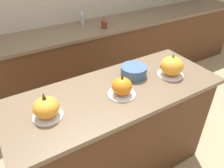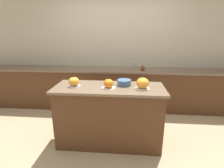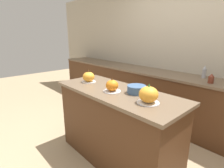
% 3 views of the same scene
% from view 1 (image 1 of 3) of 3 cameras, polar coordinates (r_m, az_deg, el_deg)
% --- Properties ---
extents(ground_plane, '(12.00, 12.00, 0.00)m').
position_cam_1_polar(ground_plane, '(2.24, 0.96, -20.99)').
color(ground_plane, tan).
extents(kitchen_island, '(1.60, 0.64, 0.92)m').
position_cam_1_polar(kitchen_island, '(1.88, 1.09, -12.93)').
color(kitchen_island, '#4C2D19').
rests_on(kitchen_island, ground_plane).
extents(back_counter, '(6.00, 0.60, 0.90)m').
position_cam_1_polar(back_counter, '(2.87, -13.27, 4.21)').
color(back_counter, '#4C2D19').
rests_on(back_counter, ground_plane).
extents(pumpkin_cake_left, '(0.19, 0.19, 0.18)m').
position_cam_1_polar(pumpkin_cake_left, '(1.37, -16.79, -6.03)').
color(pumpkin_cake_left, silver).
rests_on(pumpkin_cake_left, kitchen_island).
extents(pumpkin_cake_center, '(0.20, 0.20, 0.17)m').
position_cam_1_polar(pumpkin_cake_center, '(1.50, 2.69, -0.78)').
color(pumpkin_cake_center, silver).
rests_on(pumpkin_cake_center, kitchen_island).
extents(pumpkin_cake_right, '(0.21, 0.21, 0.19)m').
position_cam_1_polar(pumpkin_cake_right, '(1.77, 15.30, 4.45)').
color(pumpkin_cake_right, silver).
rests_on(pumpkin_cake_right, kitchen_island).
extents(bottle_tall, '(0.06, 0.06, 0.19)m').
position_cam_1_polar(bottle_tall, '(2.89, -7.78, 16.75)').
color(bottle_tall, '#99999E').
rests_on(bottle_tall, back_counter).
extents(bottle_short, '(0.07, 0.07, 0.13)m').
position_cam_1_polar(bottle_short, '(2.77, -2.05, 15.61)').
color(bottle_short, maroon).
rests_on(bottle_short, back_counter).
extents(mixing_bowl, '(0.20, 0.20, 0.08)m').
position_cam_1_polar(mixing_bowl, '(1.73, 5.69, 3.37)').
color(mixing_bowl, '#3D5B84').
rests_on(mixing_bowl, kitchen_island).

